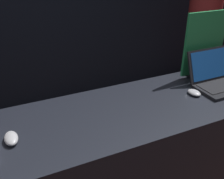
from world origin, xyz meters
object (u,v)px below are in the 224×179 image
(promo_stand_back, at_px, (204,46))
(person_bystander, at_px, (200,42))
(laptop_back, at_px, (220,78))
(mouse_back, at_px, (194,93))
(mouse_front, at_px, (11,138))

(promo_stand_back, bearing_deg, person_bystander, 47.17)
(laptop_back, relative_size, mouse_back, 4.07)
(laptop_back, relative_size, promo_stand_back, 0.83)
(laptop_back, xyz_separation_m, person_bystander, (0.75, 1.00, -0.12))
(mouse_back, distance_m, promo_stand_back, 0.39)
(promo_stand_back, height_order, person_bystander, person_bystander)
(promo_stand_back, distance_m, person_bystander, 1.14)
(mouse_front, relative_size, mouse_back, 1.22)
(mouse_front, height_order, laptop_back, laptop_back)
(mouse_front, height_order, mouse_back, mouse_front)
(laptop_back, distance_m, mouse_back, 0.25)
(mouse_front, xyz_separation_m, mouse_back, (1.11, 0.00, -0.00))
(laptop_back, relative_size, person_bystander, 0.22)
(person_bystander, bearing_deg, mouse_back, -133.81)
(mouse_back, bearing_deg, mouse_front, -179.97)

